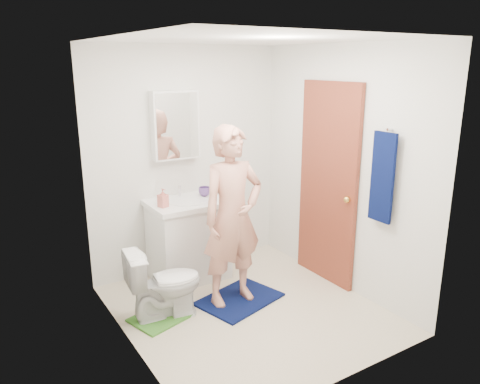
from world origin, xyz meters
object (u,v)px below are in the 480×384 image
at_px(medicine_cabinet, 175,125).
at_px(towel, 382,178).
at_px(toothbrush_cup, 204,192).
at_px(toilet, 164,283).
at_px(man, 233,217).
at_px(vanity_cabinet, 188,242).
at_px(soap_dispenser, 163,198).

bearing_deg(medicine_cabinet, towel, -55.39).
height_order(towel, toothbrush_cup, towel).
distance_m(toilet, man, 0.85).
distance_m(vanity_cabinet, medicine_cabinet, 1.22).
bearing_deg(toothbrush_cup, vanity_cabinet, -165.10).
bearing_deg(towel, toilet, 153.59).
distance_m(vanity_cabinet, soap_dispenser, 0.62).
xyz_separation_m(toilet, soap_dispenser, (0.26, 0.56, 0.61)).
height_order(toothbrush_cup, man, man).
bearing_deg(toilet, medicine_cabinet, -26.22).
xyz_separation_m(medicine_cabinet, soap_dispenser, (-0.29, -0.29, -0.66)).
xyz_separation_m(medicine_cabinet, man, (0.12, -0.94, -0.74)).
height_order(towel, man, man).
bearing_deg(medicine_cabinet, toothbrush_cup, -34.58).
bearing_deg(man, towel, -35.96).
height_order(vanity_cabinet, toothbrush_cup, toothbrush_cup).
bearing_deg(towel, soap_dispenser, 136.01).
distance_m(medicine_cabinet, soap_dispenser, 0.78).
bearing_deg(toilet, man, -90.68).
distance_m(towel, soap_dispenser, 2.07).
xyz_separation_m(towel, soap_dispenser, (-1.47, 1.42, -0.31)).
bearing_deg(toothbrush_cup, soap_dispenser, -166.34).
relative_size(towel, toilet, 1.20).
bearing_deg(man, toilet, 172.95).
relative_size(vanity_cabinet, soap_dispenser, 4.32).
relative_size(vanity_cabinet, man, 0.48).
bearing_deg(toilet, toothbrush_cup, -42.13).
bearing_deg(toothbrush_cup, medicine_cabinet, 145.42).
bearing_deg(medicine_cabinet, vanity_cabinet, -90.00).
relative_size(vanity_cabinet, toothbrush_cup, 6.47).
height_order(vanity_cabinet, man, man).
height_order(towel, toilet, towel).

